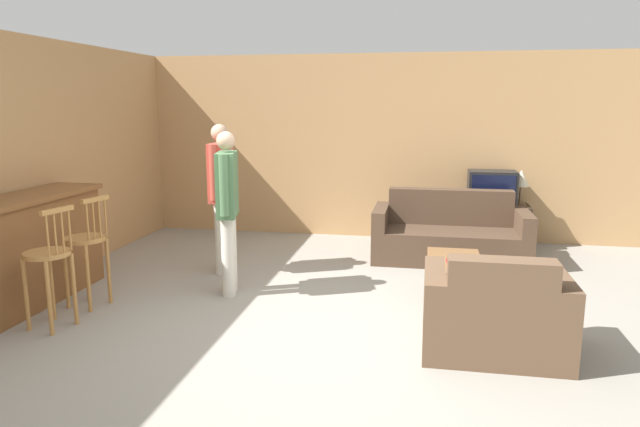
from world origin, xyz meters
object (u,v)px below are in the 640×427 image
object	(u,v)px
bar_chair_near	(49,264)
armchair_near	(495,316)
couch_far	(450,236)
person_by_window	(221,190)
bar_chair_mid	(87,248)
tv_unit	(490,225)
book_on_table	(455,262)
coffee_table	(454,265)
table_lamp	(521,180)
person_by_counter	(228,204)
tv	(492,188)

from	to	relation	value
bar_chair_near	armchair_near	size ratio (longest dim) A/B	0.98
couch_far	person_by_window	world-z (taller)	person_by_window
bar_chair_mid	armchair_near	world-z (taller)	bar_chair_mid
tv_unit	book_on_table	bearing A→B (deg)	-103.45
bar_chair_near	armchair_near	xyz separation A→B (m)	(3.68, 0.17, -0.27)
bar_chair_mid	coffee_table	xyz separation A→B (m)	(3.43, 0.91, -0.25)
tv_unit	table_lamp	xyz separation A→B (m)	(0.37, 0.00, 0.63)
armchair_near	person_by_window	bearing A→B (deg)	149.08
book_on_table	armchair_near	bearing A→B (deg)	-77.48
table_lamp	person_by_counter	distance (m)	4.06
bar_chair_near	person_by_window	size ratio (longest dim) A/B	0.63
book_on_table	couch_far	bearing A→B (deg)	89.64
tv	book_on_table	bearing A→B (deg)	-103.47
couch_far	person_by_counter	distance (m)	2.91
bar_chair_near	person_by_counter	distance (m)	1.70
bar_chair_near	couch_far	bearing A→B (deg)	39.96
coffee_table	book_on_table	bearing A→B (deg)	-90.66
tv_unit	tv	bearing A→B (deg)	-90.00
couch_far	armchair_near	bearing A→B (deg)	-84.87
armchair_near	tv_unit	size ratio (longest dim) A/B	1.08
person_by_counter	couch_far	bearing A→B (deg)	37.66
armchair_near	coffee_table	size ratio (longest dim) A/B	1.14
tv_unit	tv	size ratio (longest dim) A/B	1.61
couch_far	table_lamp	size ratio (longest dim) A/B	3.91
coffee_table	person_by_window	bearing A→B (deg)	171.14
bar_chair_mid	armchair_near	xyz separation A→B (m)	(3.68, -0.38, -0.27)
table_lamp	book_on_table	bearing A→B (deg)	-111.56
tv	coffee_table	bearing A→B (deg)	-104.29
couch_far	person_by_window	xyz separation A→B (m)	(-2.58, -1.02, 0.66)
bar_chair_near	couch_far	world-z (taller)	bar_chair_near
armchair_near	table_lamp	size ratio (longest dim) A/B	2.28
book_on_table	table_lamp	bearing A→B (deg)	68.44
table_lamp	bar_chair_near	bearing A→B (deg)	-139.85
coffee_table	tv_unit	bearing A→B (deg)	75.72
person_by_counter	bar_chair_near	bearing A→B (deg)	-136.09
bar_chair_near	coffee_table	world-z (taller)	bar_chair_near
bar_chair_mid	person_by_window	size ratio (longest dim) A/B	0.63
table_lamp	person_by_window	size ratio (longest dim) A/B	0.28
coffee_table	tv_unit	size ratio (longest dim) A/B	0.95
bar_chair_mid	coffee_table	world-z (taller)	bar_chair_mid
bar_chair_mid	couch_far	distance (m)	4.16
table_lamp	tv	bearing A→B (deg)	-179.53
coffee_table	tv_unit	world-z (taller)	tv_unit
coffee_table	person_by_counter	distance (m)	2.34
couch_far	coffee_table	bearing A→B (deg)	-90.33
coffee_table	person_by_window	world-z (taller)	person_by_window
bar_chair_mid	armchair_near	distance (m)	3.71
bar_chair_near	person_by_window	bearing A→B (deg)	65.10
bar_chair_near	armchair_near	world-z (taller)	bar_chair_near
armchair_near	coffee_table	xyz separation A→B (m)	(-0.25, 1.29, 0.03)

